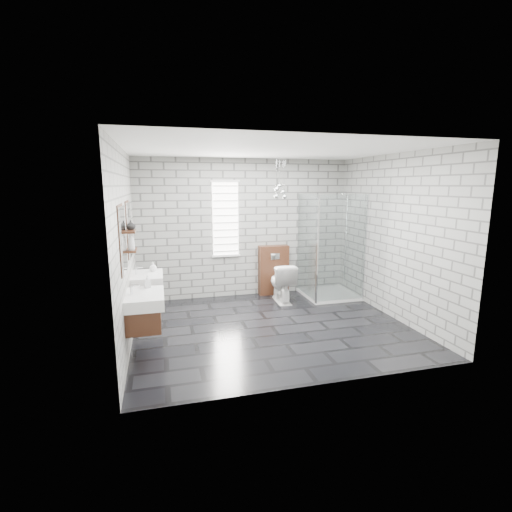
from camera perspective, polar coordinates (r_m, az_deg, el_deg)
name	(u,v)px	position (r m, az deg, el deg)	size (l,w,h in m)	color
floor	(272,327)	(5.97, 2.43, -10.84)	(4.20, 3.60, 0.02)	black
ceiling	(273,149)	(5.57, 2.66, 16.14)	(4.20, 3.60, 0.02)	white
wall_back	(245,229)	(7.34, -1.64, 4.25)	(4.20, 0.02, 2.70)	gray
wall_front	(323,267)	(3.95, 10.32, -1.72)	(4.20, 0.02, 2.70)	gray
wall_left	(125,248)	(5.38, -19.46, 1.19)	(0.02, 3.60, 2.70)	gray
wall_right	(394,237)	(6.55, 20.50, 2.75)	(0.02, 3.60, 2.70)	gray
vanity_left	(142,301)	(4.94, -17.19, -6.60)	(0.47, 0.70, 1.57)	#492616
vanity_right	(144,280)	(5.98, -16.79, -3.55)	(0.47, 0.70, 1.57)	#492616
shelf_lower	(131,250)	(5.33, -18.62, 0.83)	(0.14, 0.30, 0.03)	#492616
shelf_upper	(130,231)	(5.30, -18.79, 3.60)	(0.14, 0.30, 0.03)	#492616
window	(226,219)	(7.22, -4.71, 5.70)	(0.56, 0.05, 1.48)	white
cistern_panel	(274,270)	(7.53, 2.71, -2.16)	(0.60, 0.20, 1.00)	#492616
flush_plate	(275,256)	(7.37, 2.97, -0.07)	(0.18, 0.01, 0.12)	silver
shower_enclosure	(327,273)	(7.40, 10.92, -2.56)	(1.00, 1.00, 2.03)	white
pendant_cluster	(280,191)	(7.03, 3.68, 9.88)	(0.26, 0.22, 0.77)	silver
toilet	(282,282)	(7.08, 3.95, -4.07)	(0.42, 0.73, 0.75)	white
soap_bottle_a	(148,281)	(5.15, -16.35, -3.75)	(0.08, 0.08, 0.17)	#B2B2B2
soap_bottle_b	(153,267)	(6.10, -15.57, -1.59)	(0.11, 0.11, 0.14)	#B2B2B2
soap_bottle_c	(131,242)	(5.23, -18.65, 2.10)	(0.09, 0.09, 0.23)	#B2B2B2
vase	(131,225)	(5.34, -18.70, 4.52)	(0.12, 0.12, 0.13)	#B2B2B2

